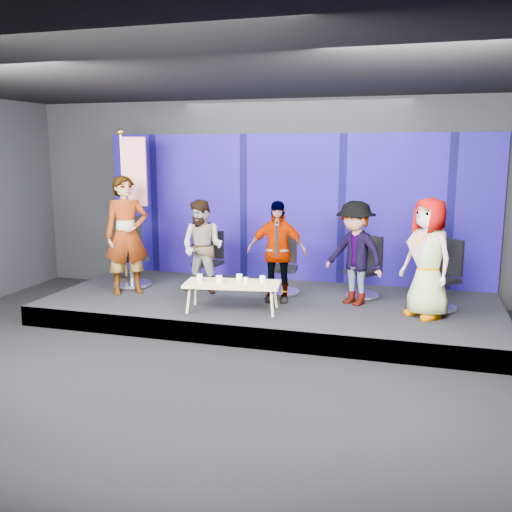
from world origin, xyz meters
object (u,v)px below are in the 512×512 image
at_px(panelist_b, 202,247).
at_px(panelist_c, 277,251).
at_px(chair_b, 209,268).
at_px(mug_c, 239,278).
at_px(panelist_a, 127,235).
at_px(mug_b, 219,279).
at_px(chair_c, 284,274).
at_px(mug_a, 200,278).
at_px(panelist_d, 355,253).
at_px(chair_e, 440,287).
at_px(chair_d, 365,277).
at_px(mug_e, 262,279).
at_px(flag_stand, 131,203).
at_px(chair_a, 131,264).
at_px(mug_d, 246,281).
at_px(coffee_table, 232,285).
at_px(panelist_e, 428,258).

xyz_separation_m(panelist_b, panelist_c, (1.28, -0.14, 0.02)).
distance_m(chair_b, mug_c, 1.59).
distance_m(panelist_a, panelist_c, 2.47).
relative_size(chair_b, mug_b, 8.75).
bearing_deg(chair_c, mug_a, -134.40).
bearing_deg(panelist_d, chair_e, 33.87).
distance_m(chair_d, mug_b, 2.42).
xyz_separation_m(panelist_a, chair_c, (2.45, 0.71, -0.64)).
bearing_deg(mug_e, mug_c, -175.64).
relative_size(mug_a, mug_b, 0.96).
bearing_deg(flag_stand, mug_a, -47.40).
height_order(chair_a, flag_stand, flag_stand).
bearing_deg(mug_e, mug_a, -168.56).
xyz_separation_m(panelist_d, mug_c, (-1.58, -0.77, -0.31)).
bearing_deg(mug_a, mug_b, -4.61).
height_order(mug_a, mug_d, mug_a).
distance_m(panelist_c, mug_e, 0.67).
height_order(chair_b, coffee_table, chair_b).
height_order(panelist_b, mug_c, panelist_b).
xyz_separation_m(chair_a, panelist_e, (4.90, -0.49, 0.45)).
relative_size(panelist_c, panelist_d, 0.99).
height_order(coffee_table, flag_stand, flag_stand).
height_order(chair_b, panelist_d, panelist_d).
xyz_separation_m(chair_c, coffee_table, (-0.47, -1.23, 0.07)).
relative_size(chair_a, coffee_table, 0.82).
distance_m(chair_b, mug_b, 1.61).
distance_m(chair_a, panelist_a, 0.76).
relative_size(panelist_a, panelist_e, 1.14).
bearing_deg(chair_e, mug_d, -116.73).
xyz_separation_m(chair_b, mug_b, (0.71, -1.44, 0.17)).
bearing_deg(chair_d, panelist_c, -123.13).
relative_size(chair_e, mug_e, 10.53).
bearing_deg(mug_b, mug_e, 19.37).
distance_m(panelist_d, mug_d, 1.73).
distance_m(panelist_a, mug_e, 2.48).
bearing_deg(mug_a, panelist_d, 23.45).
xyz_separation_m(chair_b, mug_a, (0.39, -1.41, 0.16)).
height_order(panelist_d, mug_d, panelist_d).
relative_size(panelist_b, chair_c, 1.59).
relative_size(panelist_e, mug_e, 17.05).
bearing_deg(panelist_b, coffee_table, -39.23).
xyz_separation_m(chair_e, coffee_table, (-2.91, -0.95, 0.05)).
xyz_separation_m(chair_c, panelist_c, (0.01, -0.50, 0.46)).
bearing_deg(chair_b, chair_a, -156.11).
bearing_deg(panelist_a, mug_b, -56.53).
relative_size(chair_c, flag_stand, 0.36).
distance_m(panelist_a, chair_b, 1.53).
bearing_deg(panelist_e, coffee_table, -125.66).
height_order(panelist_e, mug_a, panelist_e).
xyz_separation_m(panelist_c, mug_c, (-0.40, -0.62, -0.31)).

